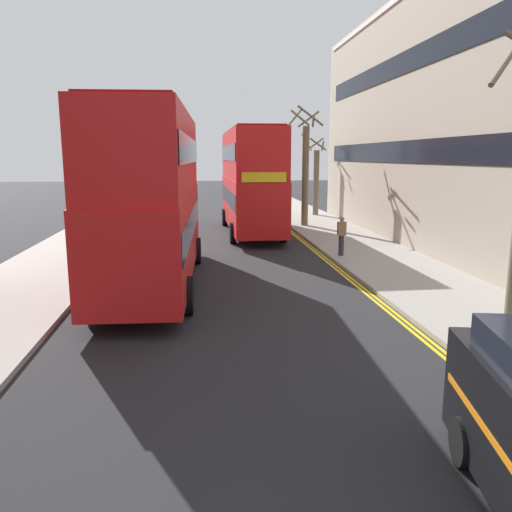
% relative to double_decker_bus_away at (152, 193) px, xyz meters
% --- Properties ---
extents(sidewalk_right, '(4.00, 80.00, 0.14)m').
position_rel_double_decker_bus_away_xyz_m(sidewalk_right, '(8.85, 0.39, -2.96)').
color(sidewalk_right, '#9E9991').
rests_on(sidewalk_right, ground).
extents(sidewalk_left, '(4.00, 80.00, 0.14)m').
position_rel_double_decker_bus_away_xyz_m(sidewalk_left, '(-4.15, 0.39, -2.96)').
color(sidewalk_left, '#9E9991').
rests_on(sidewalk_left, ground).
extents(kerb_line_outer, '(0.10, 56.00, 0.01)m').
position_rel_double_decker_bus_away_xyz_m(kerb_line_outer, '(6.75, -1.61, -3.03)').
color(kerb_line_outer, yellow).
rests_on(kerb_line_outer, ground).
extents(kerb_line_inner, '(0.10, 56.00, 0.01)m').
position_rel_double_decker_bus_away_xyz_m(kerb_line_inner, '(6.59, -1.61, -3.03)').
color(kerb_line_inner, yellow).
rests_on(kerb_line_inner, ground).
extents(double_decker_bus_away, '(3.07, 10.88, 5.64)m').
position_rel_double_decker_bus_away_xyz_m(double_decker_bus_away, '(0.00, 0.00, 0.00)').
color(double_decker_bus_away, red).
rests_on(double_decker_bus_away, ground).
extents(double_decker_bus_oncoming, '(2.87, 10.83, 5.64)m').
position_rel_double_decker_bus_away_xyz_m(double_decker_bus_oncoming, '(4.33, 11.32, 0.00)').
color(double_decker_bus_oncoming, red).
rests_on(double_decker_bus_oncoming, ground).
extents(pedestrian_far, '(0.34, 0.22, 1.62)m').
position_rel_double_decker_bus_away_xyz_m(pedestrian_far, '(7.34, 3.63, -2.04)').
color(pedestrian_far, '#2D2D38').
rests_on(pedestrian_far, sidewalk_right).
extents(street_tree_mid, '(2.00, 2.08, 6.90)m').
position_rel_double_decker_bus_away_xyz_m(street_tree_mid, '(7.76, 13.26, 0.36)').
color(street_tree_mid, '#6B6047').
rests_on(street_tree_mid, sidewalk_right).
extents(street_tree_far, '(1.64, 1.64, 5.64)m').
position_rel_double_decker_bus_away_xyz_m(street_tree_far, '(9.67, 18.75, -0.37)').
color(street_tree_far, '#6B6047').
rests_on(street_tree_far, sidewalk_right).
extents(townhouse_terrace_right, '(10.08, 28.00, 11.60)m').
position_rel_double_decker_bus_away_xyz_m(townhouse_terrace_right, '(15.85, 5.98, 2.77)').
color(townhouse_terrace_right, '#B2A893').
rests_on(townhouse_terrace_right, ground).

